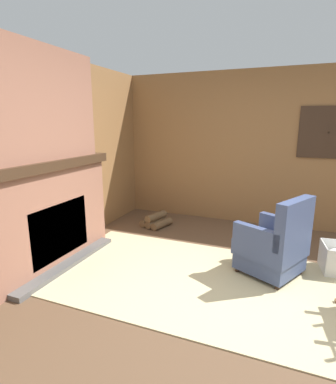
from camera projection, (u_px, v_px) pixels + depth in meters
The scene contains 10 objects.
ground_plane at pixel (243, 304), 2.89m from camera, with size 14.00×14.00×0.00m, color brown.
wood_panel_wall_left at pixel (31, 160), 3.52m from camera, with size 0.06×5.59×2.54m.
wood_panel_wall_back at pixel (271, 149), 4.87m from camera, with size 5.59×0.09×2.54m.
fireplace_hearth at pixel (49, 214), 3.59m from camera, with size 0.55×1.90×1.29m.
chimney_breast at pixel (38, 104), 3.30m from camera, with size 0.30×1.59×1.23m.
area_rug at pixel (212, 282), 3.26m from camera, with size 3.75×1.87×0.01m.
armchair at pixel (274, 246), 3.36m from camera, with size 0.84×0.84×0.93m.
firewood_stack at pixel (156, 221), 5.04m from camera, with size 0.48×0.52×0.23m.
oil_lamp_vase at pixel (10, 154), 3.06m from camera, with size 0.10×0.10×0.29m.
storage_case at pixel (66, 151), 3.82m from camera, with size 0.14×0.25×0.13m.
Camera 1 is at (0.29, -2.65, 1.71)m, focal length 28.00 mm.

